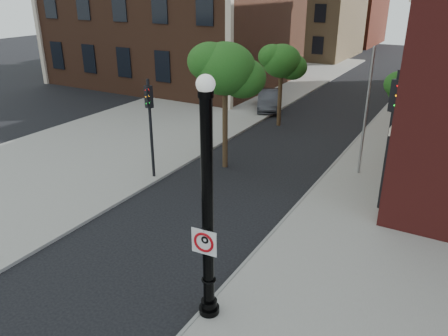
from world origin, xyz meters
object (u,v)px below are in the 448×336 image
Objects in this scene: no_parking_sign at (204,242)px; parked_car at (268,100)px; traffic_signal_left at (150,113)px; traffic_signal_right at (393,120)px; lamppost at (208,218)px.

no_parking_sign is 0.16× the size of parked_car.
traffic_signal_right is (9.17, 1.85, 0.60)m from traffic_signal_left.
no_parking_sign is 9.13m from traffic_signal_left.
traffic_signal_left is 0.83× the size of traffic_signal_right.
no_parking_sign is at bearing -93.80° from parked_car.
traffic_signal_right is at bearing 28.98° from traffic_signal_left.
no_parking_sign is (-0.01, -0.16, -0.56)m from lamppost.
lamppost is 0.59m from no_parking_sign.
traffic_signal_left is (-6.60, 6.29, 0.66)m from no_parking_sign.
traffic_signal_right is at bearing 68.03° from no_parking_sign.
lamppost is 9.48× the size of no_parking_sign.
lamppost is at bearing -88.34° from traffic_signal_right.
lamppost is 1.17× the size of traffic_signal_right.
parked_car is 0.92× the size of traffic_signal_left.
lamppost is 1.41× the size of traffic_signal_left.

